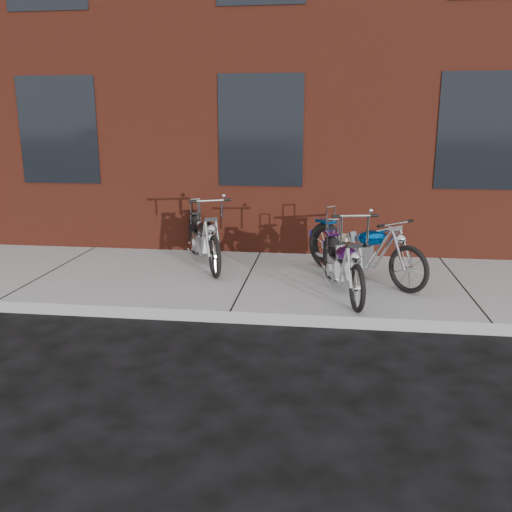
# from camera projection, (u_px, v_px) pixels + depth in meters

# --- Properties ---
(ground) EXTENTS (120.00, 120.00, 0.00)m
(ground) POSITION_uv_depth(u_px,v_px,m) (230.00, 323.00, 6.50)
(ground) COLOR black
(ground) RESTS_ON ground
(sidewalk) EXTENTS (22.00, 3.00, 0.15)m
(sidewalk) POSITION_uv_depth(u_px,v_px,m) (248.00, 282.00, 7.93)
(sidewalk) COLOR gray
(sidewalk) RESTS_ON ground
(building_brick) EXTENTS (22.00, 10.00, 8.00)m
(building_brick) POSITION_uv_depth(u_px,v_px,m) (285.00, 51.00, 13.22)
(building_brick) COLOR maroon
(building_brick) RESTS_ON ground
(chopper_purple) EXTENTS (0.63, 2.00, 1.13)m
(chopper_purple) POSITION_uv_depth(u_px,v_px,m) (342.00, 266.00, 7.11)
(chopper_purple) COLOR black
(chopper_purple) RESTS_ON sidewalk
(chopper_blue) EXTENTS (1.62, 1.67, 0.97)m
(chopper_blue) POSITION_uv_depth(u_px,v_px,m) (361.00, 251.00, 7.73)
(chopper_blue) COLOR black
(chopper_blue) RESTS_ON sidewalk
(chopper_third) EXTENTS (0.99, 2.03, 1.11)m
(chopper_third) POSITION_uv_depth(u_px,v_px,m) (203.00, 240.00, 8.53)
(chopper_third) COLOR black
(chopper_third) RESTS_ON sidewalk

